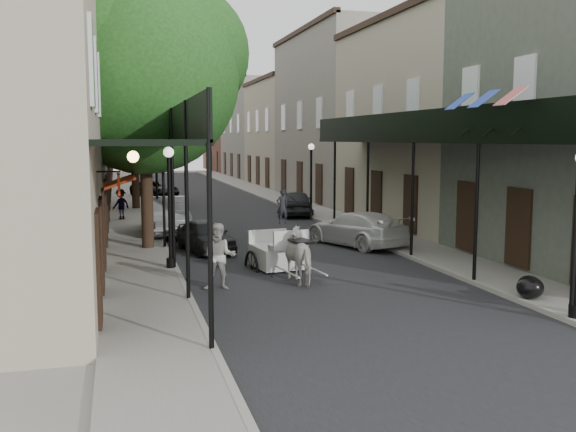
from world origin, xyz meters
TOP-DOWN VIEW (x-y plane):
  - ground at (0.00, 0.00)m, footprint 140.00×140.00m
  - road at (0.00, 20.00)m, footprint 8.00×90.00m
  - sidewalk_left at (-5.00, 20.00)m, footprint 2.20×90.00m
  - sidewalk_right at (5.00, 20.00)m, footprint 2.20×90.00m
  - building_row_left at (-8.60, 30.00)m, footprint 5.00×80.00m
  - building_row_right at (8.60, 30.00)m, footprint 5.00×80.00m
  - gallery_left at (-4.79, 6.98)m, footprint 2.20×18.05m
  - gallery_right at (4.79, 6.98)m, footprint 2.20×18.05m
  - tree_near at (-4.20, 10.18)m, footprint 7.31×6.80m
  - tree_far at (-4.25, 24.18)m, footprint 6.45×6.00m
  - lamppost_left at (-4.10, 6.00)m, footprint 0.32×0.32m
  - lamppost_right_far at (4.10, 18.00)m, footprint 0.32×0.32m
  - horse at (-0.60, 3.50)m, footprint 1.06×1.91m
  - carriage at (-0.91, 5.88)m, footprint 1.75×2.41m
  - pedestrian_walking at (-3.02, 3.19)m, footprint 1.02×0.87m
  - pedestrian_sidewalk_left at (-5.49, 18.77)m, footprint 1.11×1.02m
  - car_left_near at (-2.60, 9.23)m, footprint 2.05×3.69m
  - car_left_mid at (-3.60, 14.00)m, footprint 1.72×4.80m
  - car_left_far at (-3.09, 31.64)m, footprint 3.62×4.80m
  - car_right_near at (3.16, 9.00)m, footprint 3.33×4.93m
  - car_right_far at (3.57, 19.00)m, footprint 2.41×4.22m
  - trash_bags at (4.32, -0.07)m, footprint 0.92×1.07m

SIDE VIEW (x-z plane):
  - ground at x=0.00m, z-range 0.00..0.00m
  - road at x=0.00m, z-range 0.00..0.01m
  - sidewalk_left at x=-5.00m, z-range 0.00..0.12m
  - sidewalk_right at x=5.00m, z-range 0.00..0.12m
  - trash_bags at x=4.32m, z-range 0.10..0.66m
  - car_left_near at x=-2.60m, z-range 0.00..1.19m
  - car_left_far at x=-3.09m, z-range 0.00..1.21m
  - car_right_near at x=3.16m, z-range 0.00..1.32m
  - car_right_far at x=3.57m, z-range 0.00..1.35m
  - horse at x=-0.60m, z-range 0.00..1.54m
  - car_left_mid at x=-3.60m, z-range 0.00..1.57m
  - pedestrian_sidewalk_left at x=-5.49m, z-range 0.12..1.62m
  - pedestrian_walking at x=-3.02m, z-range 0.00..1.82m
  - carriage at x=-0.91m, z-range -0.29..2.28m
  - lamppost_left at x=-4.10m, z-range 0.19..3.90m
  - lamppost_right_far at x=4.10m, z-range 0.19..3.90m
  - gallery_left at x=-4.79m, z-range 1.61..6.49m
  - gallery_right at x=4.79m, z-range 1.61..6.49m
  - building_row_left at x=-8.60m, z-range 0.00..10.50m
  - building_row_right at x=8.60m, z-range 0.00..10.50m
  - tree_far at x=-4.25m, z-range 1.53..10.14m
  - tree_near at x=-4.20m, z-range 1.67..11.30m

